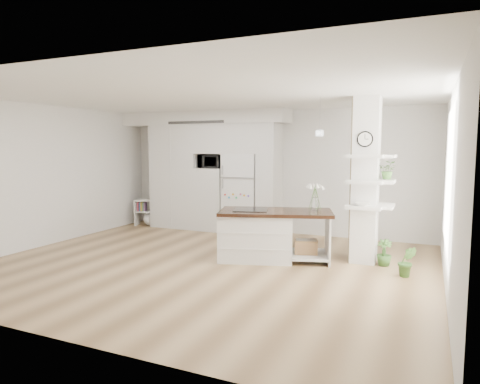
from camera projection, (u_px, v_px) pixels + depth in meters
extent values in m
cube|color=tan|center=(207.00, 264.00, 6.94)|extent=(7.00, 6.00, 0.01)
cube|color=white|center=(205.00, 95.00, 6.65)|extent=(7.00, 6.00, 0.04)
cube|color=silver|center=(270.00, 172.00, 9.52)|extent=(7.00, 0.04, 2.70)
cube|color=silver|center=(55.00, 205.00, 4.07)|extent=(7.00, 0.04, 2.70)
cube|color=silver|center=(46.00, 176.00, 8.21)|extent=(0.04, 6.00, 2.70)
cube|color=silver|center=(451.00, 191.00, 5.38)|extent=(0.04, 6.00, 2.70)
cube|color=silver|center=(178.00, 177.00, 10.13)|extent=(1.20, 0.65, 2.40)
cube|color=silver|center=(213.00, 199.00, 9.81)|extent=(0.65, 0.65, 1.42)
cube|color=silver|center=(213.00, 139.00, 9.67)|extent=(0.65, 0.65, 0.65)
cube|color=silver|center=(243.00, 139.00, 9.36)|extent=(0.85, 0.65, 0.65)
cube|color=silver|center=(269.00, 180.00, 9.20)|extent=(0.40, 0.65, 2.40)
cube|color=silver|center=(203.00, 118.00, 9.68)|extent=(4.00, 0.70, 0.30)
cube|color=#262626|center=(196.00, 122.00, 9.39)|extent=(1.40, 0.04, 0.06)
cube|color=white|center=(243.00, 193.00, 9.50)|extent=(0.78, 0.66, 1.75)
cube|color=#B2B2B7|center=(237.00, 178.00, 9.15)|extent=(0.78, 0.01, 0.03)
cube|color=silver|center=(366.00, 181.00, 6.96)|extent=(0.40, 0.40, 2.70)
cube|color=#9B8157|center=(352.00, 180.00, 7.04)|extent=(0.02, 0.40, 2.70)
cube|color=#9B8157|center=(367.00, 180.00, 7.15)|extent=(0.40, 0.02, 2.70)
cylinder|color=black|center=(365.00, 139.00, 6.70)|extent=(0.25, 0.03, 0.25)
cylinder|color=white|center=(365.00, 139.00, 6.68)|extent=(0.21, 0.01, 0.21)
plane|color=white|center=(449.00, 177.00, 5.65)|extent=(0.00, 2.40, 2.40)
cylinder|color=white|center=(314.00, 131.00, 6.16)|extent=(0.12, 0.12, 0.10)
cube|color=silver|center=(256.00, 236.00, 7.24)|extent=(1.39, 1.12, 0.78)
cube|color=silver|center=(309.00, 254.00, 7.17)|extent=(0.86, 0.95, 0.04)
cube|color=silver|center=(328.00, 238.00, 7.10)|extent=(0.27, 0.76, 0.78)
cube|color=#351E0F|center=(276.00, 212.00, 7.16)|extent=(2.04, 1.40, 0.06)
cube|color=black|center=(251.00, 210.00, 7.20)|extent=(0.67, 0.61, 0.01)
cube|color=#A4784F|center=(306.00, 247.00, 7.16)|extent=(0.44, 0.38, 0.23)
cylinder|color=white|center=(315.00, 204.00, 7.16)|extent=(0.12, 0.12, 0.22)
cube|color=silver|center=(137.00, 212.00, 10.42)|extent=(0.11, 0.30, 0.63)
cube|color=silver|center=(157.00, 213.00, 10.35)|extent=(0.11, 0.30, 0.63)
cube|color=silver|center=(147.00, 200.00, 10.36)|extent=(0.59, 0.44, 0.03)
cube|color=silver|center=(147.00, 211.00, 10.38)|extent=(0.57, 0.43, 0.03)
sphere|color=white|center=(150.00, 219.00, 10.39)|extent=(0.30, 0.30, 0.30)
imported|color=#3C6B2B|center=(407.00, 262.00, 6.24)|extent=(0.28, 0.24, 0.46)
imported|color=#3C6B2B|center=(384.00, 253.00, 6.85)|extent=(0.25, 0.25, 0.42)
imported|color=#2D2D2D|center=(212.00, 162.00, 9.67)|extent=(0.54, 0.37, 0.30)
imported|color=#3C6B2B|center=(388.00, 170.00, 6.90)|extent=(0.27, 0.23, 0.30)
imported|color=white|center=(362.00, 204.00, 6.72)|extent=(0.22, 0.22, 0.05)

